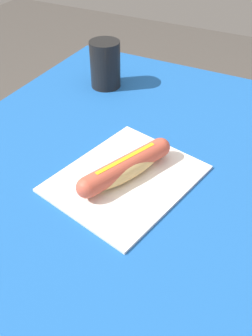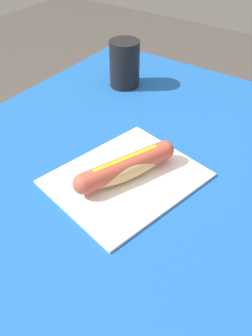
% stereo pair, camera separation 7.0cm
% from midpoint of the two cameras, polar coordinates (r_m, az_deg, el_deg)
% --- Properties ---
extents(dining_table, '(1.13, 0.91, 0.73)m').
position_cam_midpoint_polar(dining_table, '(0.81, 2.99, -9.42)').
color(dining_table, brown).
rests_on(dining_table, ground).
extents(paper_wrapper, '(0.33, 0.29, 0.01)m').
position_cam_midpoint_polar(paper_wrapper, '(0.72, 2.79, -1.76)').
color(paper_wrapper, silver).
rests_on(paper_wrapper, dining_table).
extents(hot_dog, '(0.21, 0.11, 0.05)m').
position_cam_midpoint_polar(hot_dog, '(0.70, 2.87, 0.02)').
color(hot_dog, '#DBB26B').
rests_on(hot_dog, paper_wrapper).
extents(drinking_cup, '(0.08, 0.08, 0.13)m').
position_cam_midpoint_polar(drinking_cup, '(1.03, 1.79, 16.05)').
color(drinking_cup, black).
rests_on(drinking_cup, dining_table).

